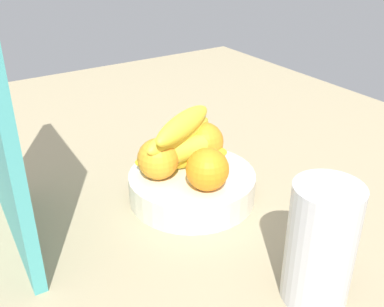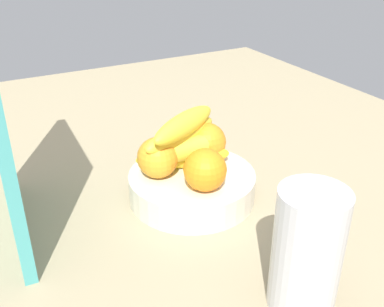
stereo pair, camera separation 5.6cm
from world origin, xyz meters
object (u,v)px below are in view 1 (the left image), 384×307
Objects in this scene: thermos_tumbler at (321,244)px; jar_lid at (187,134)px; orange_center at (158,159)px; orange_front_right at (204,142)px; fruit_bowl at (192,186)px; banana_bunch at (182,142)px; orange_front_left at (207,169)px.

jar_lid is (51.28, -12.61, -7.74)cm from thermos_tumbler.
orange_center is 1.10× the size of jar_lid.
orange_center is (-1.32, 10.44, 0.00)cm from orange_front_right.
thermos_tumbler is at bearing 166.18° from jar_lid.
banana_bunch is at bearing 6.88° from fruit_bowl.
fruit_bowl is at bearing -173.12° from banana_bunch.
fruit_bowl is 29.55cm from thermos_tumbler.
thermos_tumbler is (-32.40, 4.32, -0.10)cm from orange_front_right.
thermos_tumbler reaches higher than fruit_bowl.
thermos_tumbler reaches higher than orange_front_left.
orange_center is at bearing 95.40° from banana_bunch.
orange_front_right is (3.47, -4.91, 6.08)cm from fruit_bowl.
thermos_tumbler is (-31.57, -0.91, -1.81)cm from banana_bunch.
orange_front_left is 0.42× the size of thermos_tumbler.
orange_front_right is (8.92, -5.42, 0.00)cm from orange_front_left.
orange_center is 0.41× the size of banana_bunch.
orange_center is at bearing 97.23° from orange_front_right.
orange_center is 31.67cm from thermos_tumbler.
orange_front_right is 32.69cm from thermos_tumbler.
jar_lid is (20.21, -18.73, -7.84)cm from orange_center.
orange_front_right reaches higher than jar_lid.
fruit_bowl is at bearing 125.21° from orange_front_right.
banana_bunch is 31.63cm from thermos_tumbler.
orange_front_right and orange_center have the same top height.
thermos_tumbler is at bearing -168.86° from orange_center.
thermos_tumbler reaches higher than orange_center.
orange_center is at bearing 68.80° from fruit_bowl.
fruit_bowl is at bearing 1.18° from thermos_tumbler.
thermos_tumbler is (-23.48, -1.11, -0.10)cm from orange_front_left.
orange_front_right is at bearing -82.77° from orange_center.
orange_center reaches higher than fruit_bowl.
orange_front_left is 1.10× the size of jar_lid.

